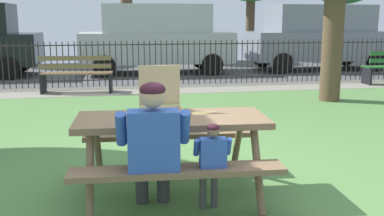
% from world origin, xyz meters
% --- Properties ---
extents(ground, '(28.00, 11.03, 0.02)m').
position_xyz_m(ground, '(0.00, 1.51, -0.01)').
color(ground, '#578444').
extents(cobblestone_walkway, '(28.00, 1.40, 0.01)m').
position_xyz_m(cobblestone_walkway, '(0.00, 6.33, -0.00)').
color(cobblestone_walkway, gray).
extents(street_asphalt, '(28.00, 6.10, 0.01)m').
position_xyz_m(street_asphalt, '(0.00, 10.08, -0.01)').
color(street_asphalt, '#515154').
extents(picnic_table_foreground, '(1.87, 1.57, 0.79)m').
position_xyz_m(picnic_table_foreground, '(-0.05, -0.14, 0.60)').
color(picnic_table_foreground, '#806246').
rests_on(picnic_table_foreground, ground).
extents(pizza_box_open, '(0.41, 0.45, 0.46)m').
position_xyz_m(pizza_box_open, '(-0.13, 0.02, 0.88)').
color(pizza_box_open, tan).
rests_on(pizza_box_open, picnic_table_foreground).
extents(pizza_slice_on_table, '(0.28, 0.18, 0.02)m').
position_xyz_m(pizza_slice_on_table, '(0.22, -0.02, 0.78)').
color(pizza_slice_on_table, '#F9D073').
rests_on(pizza_slice_on_table, picnic_table_foreground).
extents(adult_at_table, '(0.62, 0.61, 1.19)m').
position_xyz_m(adult_at_table, '(-0.27, -0.63, 0.66)').
color(adult_at_table, '#363636').
rests_on(adult_at_table, ground).
extents(child_at_table, '(0.33, 0.32, 0.83)m').
position_xyz_m(child_at_table, '(0.22, -0.69, 0.51)').
color(child_at_table, '#444444').
rests_on(child_at_table, ground).
extents(iron_fence_streetside, '(21.96, 0.03, 1.12)m').
position_xyz_m(iron_fence_streetside, '(-0.00, 7.03, 0.57)').
color(iron_fence_streetside, '#2D2823').
rests_on(iron_fence_streetside, ground).
extents(park_bench_center, '(1.63, 0.60, 0.85)m').
position_xyz_m(park_bench_center, '(-1.39, 6.19, 0.42)').
color(park_bench_center, brown).
rests_on(park_bench_center, ground).
extents(parked_car_left, '(4.63, 2.02, 2.08)m').
position_xyz_m(parked_car_left, '(0.78, 9.61, 1.10)').
color(parked_car_left, '#B3BAB7').
rests_on(parked_car_left, ground).
extents(parked_car_center, '(4.63, 2.00, 2.08)m').
position_xyz_m(parked_car_center, '(6.08, 9.61, 1.10)').
color(parked_car_center, gray).
rests_on(parked_car_center, ground).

